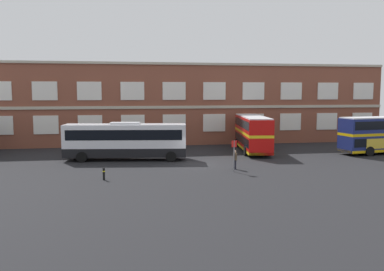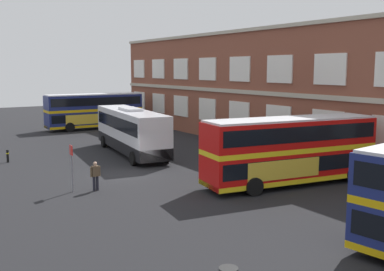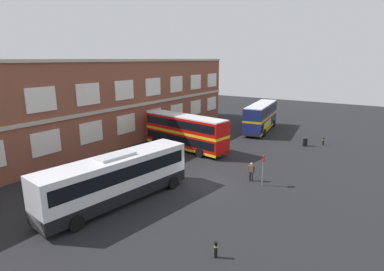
{
  "view_description": "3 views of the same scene",
  "coord_description": "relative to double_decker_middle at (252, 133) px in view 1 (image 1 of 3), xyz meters",
  "views": [
    {
      "loc": [
        -6.98,
        -38.01,
        6.77
      ],
      "look_at": [
        -0.37,
        1.12,
        2.61
      ],
      "focal_mm": 38.73,
      "sensor_mm": 36.0,
      "label": 1
    },
    {
      "loc": [
        27.5,
        -12.23,
        6.99
      ],
      "look_at": [
        1.92,
        3.99,
        2.55
      ],
      "focal_mm": 42.99,
      "sensor_mm": 36.0,
      "label": 2
    },
    {
      "loc": [
        -21.45,
        -12.79,
        10.52
      ],
      "look_at": [
        1.11,
        2.03,
        3.79
      ],
      "focal_mm": 28.87,
      "sensor_mm": 36.0,
      "label": 3
    }
  ],
  "objects": [
    {
      "name": "ground_plane",
      "position": [
        -7.72,
        -5.33,
        -2.15
      ],
      "size": [
        120.0,
        120.0,
        0.0
      ],
      "primitive_type": "plane",
      "color": "black"
    },
    {
      "name": "double_decker_middle",
      "position": [
        0.0,
        0.0,
        0.0
      ],
      "size": [
        4.09,
        11.25,
        4.07
      ],
      "color": "red",
      "rests_on": "ground"
    },
    {
      "name": "brick_terminal_building",
      "position": [
        -8.2,
        10.65,
        2.95
      ],
      "size": [
        57.13,
        8.19,
        10.49
      ],
      "color": "brown",
      "rests_on": "ground"
    },
    {
      "name": "safety_bollard_west",
      "position": [
        -16.18,
        -13.13,
        -1.66
      ],
      "size": [
        0.19,
        0.19,
        0.95
      ],
      "color": "black",
      "rests_on": "ground"
    },
    {
      "name": "bus_stand_flag",
      "position": [
        -5.39,
        -11.66,
        -0.51
      ],
      "size": [
        0.44,
        0.1,
        2.7
      ],
      "color": "slate",
      "rests_on": "ground"
    },
    {
      "name": "waiting_passenger",
      "position": [
        -4.96,
        -10.45,
        -1.22
      ],
      "size": [
        0.27,
        0.64,
        1.7
      ],
      "color": "black",
      "rests_on": "ground"
    },
    {
      "name": "touring_coach",
      "position": [
        -14.42,
        -3.8,
        -0.24
      ],
      "size": [
        12.23,
        4.15,
        3.8
      ],
      "color": "silver",
      "rests_on": "ground"
    }
  ]
}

